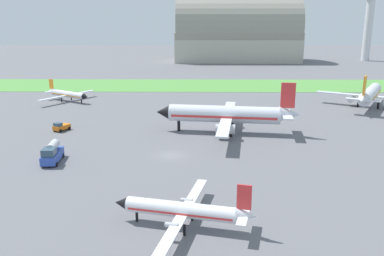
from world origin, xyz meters
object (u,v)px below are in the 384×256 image
(airplane_parked_jet_far, at_px, (370,94))
(fuel_truck_midfield, at_px, (52,153))
(airplane_taxiing_turboprop, at_px, (67,94))
(airplane_foreground_turboprop, at_px, (184,210))
(control_tower, at_px, (369,19))
(pushback_tug_near_gate, at_px, (61,127))
(airplane_midfield_jet, at_px, (227,115))

(airplane_parked_jet_far, bearing_deg, fuel_truck_midfield, 152.03)
(airplane_taxiing_turboprop, xyz_separation_m, airplane_foreground_turboprop, (36.14, -73.52, 0.01))
(airplane_taxiing_turboprop, height_order, control_tower, control_tower)
(fuel_truck_midfield, bearing_deg, pushback_tug_near_gate, -170.46)
(airplane_taxiing_turboprop, relative_size, fuel_truck_midfield, 2.61)
(airplane_taxiing_turboprop, xyz_separation_m, control_tower, (132.05, 118.00, 20.49))
(airplane_midfield_jet, distance_m, pushback_tug_near_gate, 35.66)
(airplane_parked_jet_far, xyz_separation_m, airplane_midfield_jet, (-40.22, -25.91, 0.37))
(airplane_taxiing_turboprop, xyz_separation_m, airplane_midfield_jet, (43.88, -32.89, 1.76))
(airplane_parked_jet_far, height_order, pushback_tug_near_gate, airplane_parked_jet_far)
(airplane_parked_jet_far, height_order, airplane_foreground_turboprop, airplane_parked_jet_far)
(airplane_foreground_turboprop, bearing_deg, pushback_tug_near_gate, -43.21)
(airplane_taxiing_turboprop, relative_size, pushback_tug_near_gate, 4.32)
(airplane_foreground_turboprop, bearing_deg, airplane_midfield_jet, -87.68)
(control_tower, bearing_deg, pushback_tug_near_gate, -129.54)
(airplane_parked_jet_far, bearing_deg, airplane_foreground_turboprop, 174.06)
(airplane_foreground_turboprop, xyz_separation_m, control_tower, (95.91, 191.51, 20.48))
(airplane_taxiing_turboprop, bearing_deg, pushback_tug_near_gate, -42.49)
(airplane_foreground_turboprop, relative_size, airplane_midfield_jet, 0.64)
(airplane_midfield_jet, xyz_separation_m, control_tower, (88.17, 150.89, 18.73))
(airplane_midfield_jet, xyz_separation_m, pushback_tug_near_gate, (-35.52, 1.06, -3.03))
(airplane_foreground_turboprop, bearing_deg, airplane_taxiing_turboprop, -50.72)
(fuel_truck_midfield, bearing_deg, airplane_midfield_jet, 116.96)
(pushback_tug_near_gate, xyz_separation_m, fuel_truck_midfield, (4.90, -19.72, 0.67))
(pushback_tug_near_gate, height_order, fuel_truck_midfield, fuel_truck_midfield)
(airplane_taxiing_turboprop, bearing_deg, airplane_foreground_turboprop, -31.03)
(pushback_tug_near_gate, distance_m, fuel_truck_midfield, 20.33)
(airplane_foreground_turboprop, xyz_separation_m, pushback_tug_near_gate, (-27.78, 41.68, -1.28))
(airplane_midfield_jet, height_order, pushback_tug_near_gate, airplane_midfield_jet)
(airplane_taxiing_turboprop, distance_m, airplane_parked_jet_far, 84.40)
(airplane_midfield_jet, bearing_deg, fuel_truck_midfield, 38.85)
(airplane_foreground_turboprop, relative_size, fuel_truck_midfield, 2.96)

